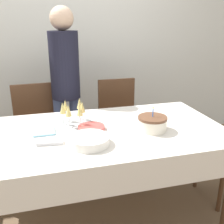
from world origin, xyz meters
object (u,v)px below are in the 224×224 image
dining_chair_far_left (36,129)px  champagne_tray (73,113)px  person_standing (65,78)px  dining_chair_far_right (119,120)px  plate_stack_dessert (91,128)px  plate_stack_main (89,141)px  birthday_cake (152,123)px

dining_chair_far_left → champagne_tray: champagne_tray is taller
champagne_tray → person_standing: (0.01, 0.66, 0.14)m
dining_chair_far_right → person_standing: 0.73m
plate_stack_dessert → plate_stack_main: bearing=-103.9°
dining_chair_far_left → champagne_tray: size_ratio=3.23×
birthday_cake → dining_chair_far_right: bearing=88.9°
dining_chair_far_left → birthday_cake: (0.84, -0.90, 0.31)m
dining_chair_far_left → plate_stack_main: dining_chair_far_left is taller
person_standing → champagne_tray: bearing=-90.8°
dining_chair_far_right → plate_stack_main: (-0.50, -1.01, 0.29)m
dining_chair_far_left → person_standing: (0.32, 0.02, 0.49)m
birthday_cake → plate_stack_main: 0.49m
plate_stack_dessert → dining_chair_far_left: bearing=118.6°
champagne_tray → plate_stack_main: champagne_tray is taller
dining_chair_far_right → person_standing: bearing=177.6°
birthday_cake → dining_chair_far_left: bearing=133.2°
dining_chair_far_left → birthday_cake: size_ratio=4.48×
person_standing → plate_stack_dessert: bearing=-82.7°
dining_chair_far_right → champagne_tray: size_ratio=3.23×
dining_chair_far_left → champagne_tray: 0.79m
champagne_tray → person_standing: size_ratio=0.18×
plate_stack_main → birthday_cake: bearing=13.2°
plate_stack_dessert → birthday_cake: bearing=-16.5°
plate_stack_dessert → person_standing: size_ratio=0.12×
champagne_tray → plate_stack_main: (0.05, -0.37, -0.06)m
plate_stack_main → plate_stack_dessert: plate_stack_main is taller
champagne_tray → dining_chair_far_left: bearing=115.9°
birthday_cake → plate_stack_dessert: size_ratio=1.08×
dining_chair_far_left → dining_chair_far_right: same height
plate_stack_main → person_standing: 1.05m
plate_stack_main → plate_stack_dessert: 0.25m
dining_chair_far_right → person_standing: size_ratio=0.57×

